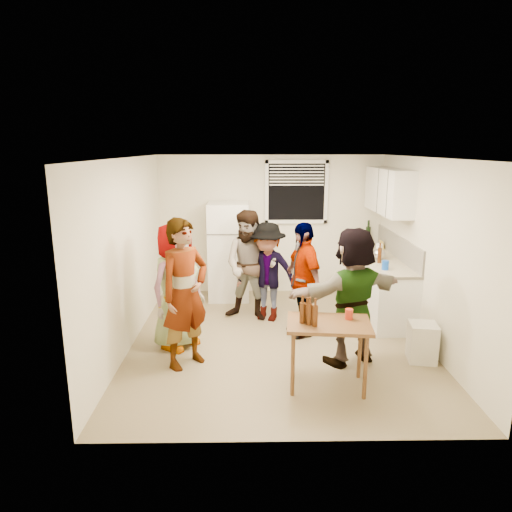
{
  "coord_description": "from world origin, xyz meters",
  "views": [
    {
      "loc": [
        -0.4,
        -5.92,
        2.64
      ],
      "look_at": [
        -0.3,
        0.27,
        1.15
      ],
      "focal_mm": 32.0,
      "sensor_mm": 36.0,
      "label": 1
    }
  ],
  "objects_px": {
    "trash_bin": "(422,342)",
    "guest_back_right": "(267,319)",
    "wine_bottle": "(367,245)",
    "serving_table": "(326,386)",
    "kettle": "(378,259)",
    "blue_cup": "(385,270)",
    "refrigerator": "(229,251)",
    "guest_grey": "(179,345)",
    "beer_bottle_table": "(307,322)",
    "guest_black": "(301,333)",
    "beer_bottle_counter": "(379,263)",
    "red_cup": "(349,319)",
    "guest_stripe": "(188,364)",
    "guest_back_left": "(251,318)",
    "guest_orange": "(349,361)"
  },
  "relations": [
    {
      "from": "serving_table",
      "to": "guest_back_left",
      "type": "distance_m",
      "value": 2.26
    },
    {
      "from": "guest_grey",
      "to": "guest_back_right",
      "type": "height_order",
      "value": "guest_back_right"
    },
    {
      "from": "serving_table",
      "to": "guest_back_right",
      "type": "relative_size",
      "value": 0.59
    },
    {
      "from": "trash_bin",
      "to": "guest_stripe",
      "type": "bearing_deg",
      "value": -179.12
    },
    {
      "from": "beer_bottle_counter",
      "to": "guest_grey",
      "type": "height_order",
      "value": "beer_bottle_counter"
    },
    {
      "from": "guest_back_right",
      "to": "trash_bin",
      "type": "bearing_deg",
      "value": -15.58
    },
    {
      "from": "beer_bottle_counter",
      "to": "guest_grey",
      "type": "distance_m",
      "value": 3.25
    },
    {
      "from": "serving_table",
      "to": "red_cup",
      "type": "distance_m",
      "value": 0.81
    },
    {
      "from": "beer_bottle_counter",
      "to": "guest_black",
      "type": "bearing_deg",
      "value": -154.42
    },
    {
      "from": "kettle",
      "to": "guest_back_left",
      "type": "distance_m",
      "value": 2.23
    },
    {
      "from": "guest_back_right",
      "to": "wine_bottle",
      "type": "bearing_deg",
      "value": 57.11
    },
    {
      "from": "beer_bottle_counter",
      "to": "serving_table",
      "type": "xyz_separation_m",
      "value": [
        -1.13,
        -2.09,
        -0.9
      ]
    },
    {
      "from": "wine_bottle",
      "to": "beer_bottle_table",
      "type": "height_order",
      "value": "wine_bottle"
    },
    {
      "from": "beer_bottle_table",
      "to": "guest_grey",
      "type": "height_order",
      "value": "beer_bottle_table"
    },
    {
      "from": "guest_grey",
      "to": "trash_bin",
      "type": "bearing_deg",
      "value": -62.42
    },
    {
      "from": "serving_table",
      "to": "beer_bottle_table",
      "type": "distance_m",
      "value": 0.81
    },
    {
      "from": "wine_bottle",
      "to": "serving_table",
      "type": "height_order",
      "value": "wine_bottle"
    },
    {
      "from": "guest_grey",
      "to": "guest_back_left",
      "type": "height_order",
      "value": "guest_back_left"
    },
    {
      "from": "beer_bottle_counter",
      "to": "trash_bin",
      "type": "bearing_deg",
      "value": -83.25
    },
    {
      "from": "wine_bottle",
      "to": "beer_bottle_counter",
      "type": "bearing_deg",
      "value": -96.61
    },
    {
      "from": "wine_bottle",
      "to": "beer_bottle_counter",
      "type": "distance_m",
      "value": 1.3
    },
    {
      "from": "beer_bottle_counter",
      "to": "guest_black",
      "type": "xyz_separation_m",
      "value": [
        -1.24,
        -0.59,
        -0.9
      ]
    },
    {
      "from": "beer_bottle_table",
      "to": "guest_black",
      "type": "relative_size",
      "value": 0.13
    },
    {
      "from": "blue_cup",
      "to": "trash_bin",
      "type": "bearing_deg",
      "value": -79.52
    },
    {
      "from": "kettle",
      "to": "wine_bottle",
      "type": "relative_size",
      "value": 0.73
    },
    {
      "from": "refrigerator",
      "to": "guest_grey",
      "type": "relative_size",
      "value": 1.0
    },
    {
      "from": "beer_bottle_table",
      "to": "guest_orange",
      "type": "height_order",
      "value": "beer_bottle_table"
    },
    {
      "from": "wine_bottle",
      "to": "red_cup",
      "type": "xyz_separation_m",
      "value": [
        -1.04,
        -3.29,
        -0.13
      ]
    },
    {
      "from": "red_cup",
      "to": "guest_back_right",
      "type": "relative_size",
      "value": 0.08
    },
    {
      "from": "kettle",
      "to": "guest_back_left",
      "type": "relative_size",
      "value": 0.14
    },
    {
      "from": "beer_bottle_counter",
      "to": "trash_bin",
      "type": "xyz_separation_m",
      "value": [
        0.17,
        -1.47,
        -0.65
      ]
    },
    {
      "from": "wine_bottle",
      "to": "beer_bottle_table",
      "type": "relative_size",
      "value": 1.58
    },
    {
      "from": "trash_bin",
      "to": "serving_table",
      "type": "relative_size",
      "value": 0.54
    },
    {
      "from": "kettle",
      "to": "trash_bin",
      "type": "xyz_separation_m",
      "value": [
        0.12,
        -1.69,
        -0.65
      ]
    },
    {
      "from": "blue_cup",
      "to": "guest_black",
      "type": "distance_m",
      "value": 1.53
    },
    {
      "from": "refrigerator",
      "to": "guest_grey",
      "type": "distance_m",
      "value": 2.28
    },
    {
      "from": "kettle",
      "to": "blue_cup",
      "type": "distance_m",
      "value": 0.62
    },
    {
      "from": "trash_bin",
      "to": "guest_back_right",
      "type": "bearing_deg",
      "value": 142.36
    },
    {
      "from": "red_cup",
      "to": "wine_bottle",
      "type": "bearing_deg",
      "value": 72.45
    },
    {
      "from": "beer_bottle_counter",
      "to": "guest_stripe",
      "type": "bearing_deg",
      "value": -151.31
    },
    {
      "from": "guest_black",
      "to": "guest_orange",
      "type": "bearing_deg",
      "value": 11.5
    },
    {
      "from": "guest_black",
      "to": "guest_grey",
      "type": "bearing_deg",
      "value": -95.97
    },
    {
      "from": "trash_bin",
      "to": "guest_black",
      "type": "height_order",
      "value": "trash_bin"
    },
    {
      "from": "guest_back_right",
      "to": "red_cup",
      "type": "bearing_deg",
      "value": -45.28
    },
    {
      "from": "serving_table",
      "to": "guest_orange",
      "type": "xyz_separation_m",
      "value": [
        0.39,
        0.61,
        0.0
      ]
    },
    {
      "from": "refrigerator",
      "to": "wine_bottle",
      "type": "bearing_deg",
      "value": 5.58
    },
    {
      "from": "guest_grey",
      "to": "red_cup",
      "type": "bearing_deg",
      "value": -79.55
    },
    {
      "from": "blue_cup",
      "to": "guest_orange",
      "type": "bearing_deg",
      "value": -123.38
    },
    {
      "from": "guest_back_left",
      "to": "guest_back_right",
      "type": "bearing_deg",
      "value": 11.92
    },
    {
      "from": "kettle",
      "to": "guest_back_right",
      "type": "relative_size",
      "value": 0.16
    }
  ]
}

